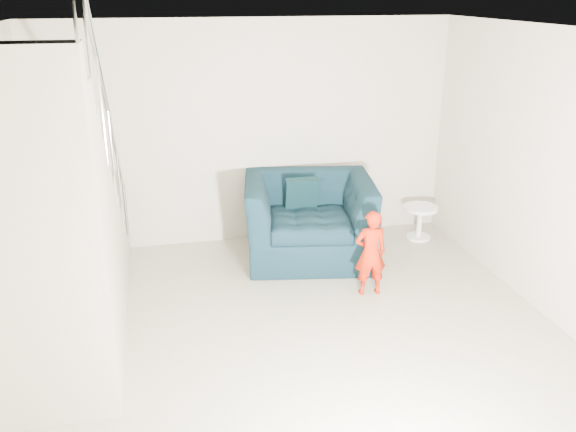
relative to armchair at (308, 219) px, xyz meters
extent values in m
plane|color=gray|center=(-0.58, -2.04, -0.48)|extent=(5.50, 5.50, 0.00)
plane|color=silver|center=(-0.58, -2.04, 2.22)|extent=(5.50, 5.50, 0.00)
plane|color=#BFB59C|center=(-0.58, 0.71, 0.87)|extent=(5.00, 0.00, 5.00)
imported|color=black|center=(0.00, 0.00, 0.00)|extent=(1.66, 1.51, 0.95)
imported|color=#A00E05|center=(0.39, -1.05, -0.02)|extent=(0.34, 0.23, 0.92)
cylinder|color=white|center=(1.51, 0.23, -0.06)|extent=(0.43, 0.43, 0.04)
cylinder|color=white|center=(1.51, 0.23, -0.28)|extent=(0.06, 0.06, 0.39)
cylinder|color=white|center=(1.51, 0.23, -0.46)|extent=(0.30, 0.30, 0.03)
cube|color=#ADA089|center=(-2.58, 0.31, -0.34)|extent=(1.00, 0.30, 0.27)
cube|color=#ADA089|center=(-2.58, 0.01, -0.21)|extent=(1.00, 0.30, 0.54)
cube|color=#ADA089|center=(-2.58, -0.29, -0.07)|extent=(1.00, 0.30, 0.81)
cube|color=#ADA089|center=(-2.58, -0.59, 0.06)|extent=(1.00, 0.30, 1.08)
cube|color=#ADA089|center=(-2.58, -0.89, 0.20)|extent=(1.00, 0.30, 1.35)
cube|color=#ADA089|center=(-2.58, -1.19, 0.33)|extent=(1.00, 0.30, 1.62)
cube|color=#ADA089|center=(-2.58, -1.49, 0.47)|extent=(1.00, 0.30, 1.89)
cube|color=#ADA089|center=(-2.58, -1.79, 0.60)|extent=(1.00, 0.30, 2.16)
cube|color=#ADA089|center=(-2.58, -2.09, 0.74)|extent=(1.00, 0.30, 2.43)
cube|color=#ADA089|center=(-2.58, -2.39, 0.87)|extent=(1.00, 0.30, 2.70)
cylinder|color=silver|center=(-2.08, -1.04, 1.77)|extent=(0.04, 3.03, 2.73)
cylinder|color=silver|center=(-2.08, 0.46, 0.02)|extent=(0.04, 0.04, 1.00)
cube|color=black|center=(-0.04, 0.23, 0.25)|extent=(0.39, 0.18, 0.38)
cube|color=black|center=(-0.59, 0.07, 0.12)|extent=(0.04, 0.44, 0.49)
cube|color=black|center=(0.48, -1.07, 0.32)|extent=(0.03, 0.05, 0.10)
camera|label=1|loc=(-1.67, -6.45, 2.53)|focal=38.00mm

